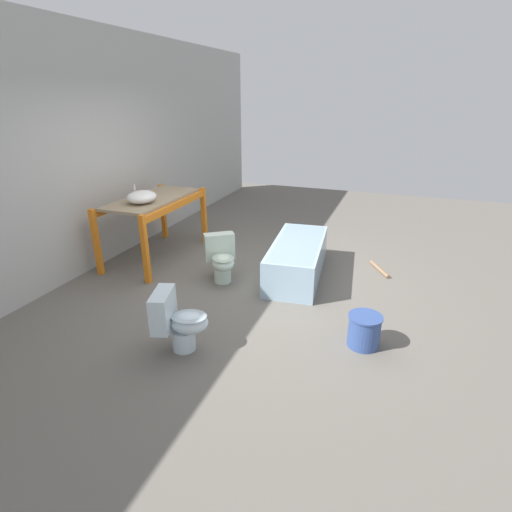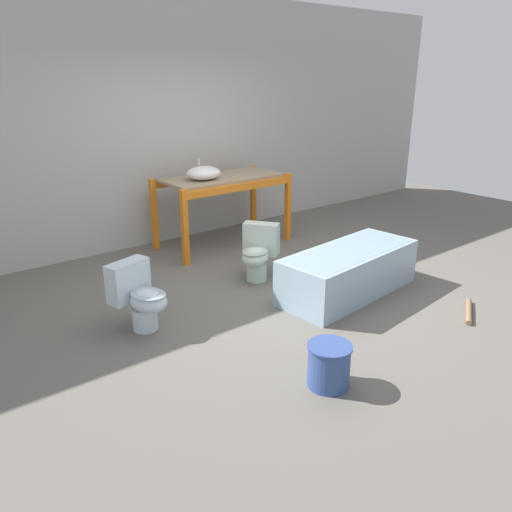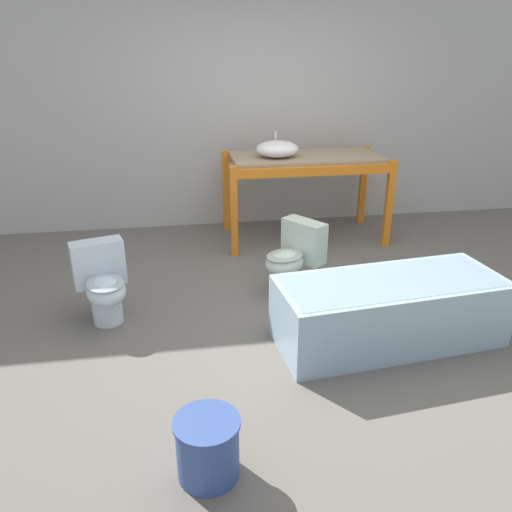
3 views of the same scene
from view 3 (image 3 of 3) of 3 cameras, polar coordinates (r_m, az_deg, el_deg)
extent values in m
plane|color=#666059|center=(4.18, 4.57, -5.78)|extent=(12.00, 12.00, 0.00)
cube|color=#ADADA8|center=(5.89, -0.27, 18.99)|extent=(10.80, 0.08, 3.20)
cube|color=orange|center=(5.02, -2.54, 5.05)|extent=(0.07, 0.07, 0.93)
cube|color=orange|center=(5.45, 14.93, 5.73)|extent=(0.07, 0.07, 0.93)
cube|color=orange|center=(5.76, -3.46, 7.39)|extent=(0.07, 0.07, 0.93)
cube|color=orange|center=(6.14, 12.09, 7.89)|extent=(0.07, 0.07, 0.93)
cube|color=orange|center=(5.07, 6.74, 9.60)|extent=(1.64, 0.06, 0.09)
cube|color=orange|center=(5.81, 4.68, 11.37)|extent=(1.64, 0.06, 0.09)
cube|color=#998466|center=(5.43, 5.67, 11.19)|extent=(1.57, 0.71, 0.04)
ellipsoid|color=white|center=(5.29, 2.46, 12.12)|extent=(0.44, 0.38, 0.17)
cylinder|color=silver|center=(5.36, 2.25, 13.66)|extent=(0.02, 0.02, 0.08)
cube|color=#99B7CC|center=(3.74, 14.93, -6.06)|extent=(1.67, 0.81, 0.48)
cube|color=#829CAD|center=(3.67, 15.15, -4.13)|extent=(1.59, 0.72, 0.20)
cylinder|color=silver|center=(4.07, -16.61, -5.90)|extent=(0.23, 0.23, 0.21)
ellipsoid|color=silver|center=(3.93, -16.75, -3.87)|extent=(0.38, 0.43, 0.20)
ellipsoid|color=#9FAFB7|center=(3.90, -16.86, -2.95)|extent=(0.37, 0.41, 0.03)
cube|color=silver|center=(4.10, -17.58, -0.76)|extent=(0.43, 0.27, 0.36)
cylinder|color=silver|center=(4.37, 3.80, -2.83)|extent=(0.23, 0.23, 0.21)
ellipsoid|color=silver|center=(4.25, 3.29, -0.78)|extent=(0.47, 0.45, 0.20)
ellipsoid|color=#A3B3A3|center=(4.22, 3.31, 0.09)|extent=(0.44, 0.43, 0.03)
cube|color=silver|center=(4.37, 5.50, 1.76)|extent=(0.36, 0.42, 0.36)
cylinder|color=#334C8C|center=(2.65, -5.53, -20.98)|extent=(0.31, 0.31, 0.33)
cylinder|color=#334C8C|center=(2.54, -5.67, -18.41)|extent=(0.33, 0.33, 0.02)
camera|label=1|loc=(3.88, -75.45, 11.38)|focal=28.00mm
camera|label=2|loc=(2.33, -105.47, -2.03)|focal=35.00mm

